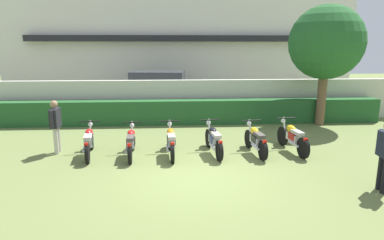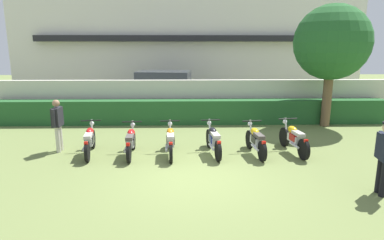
# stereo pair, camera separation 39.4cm
# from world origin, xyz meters

# --- Properties ---
(ground) EXTENTS (60.00, 60.00, 0.00)m
(ground) POSITION_xyz_m (0.00, 0.00, 0.00)
(ground) COLOR olive
(building) EXTENTS (21.45, 6.50, 6.87)m
(building) POSITION_xyz_m (0.00, 15.85, 3.43)
(building) COLOR silver
(building) RESTS_ON ground
(compound_wall) EXTENTS (20.38, 0.30, 1.75)m
(compound_wall) POSITION_xyz_m (0.00, 6.57, 0.88)
(compound_wall) COLOR beige
(compound_wall) RESTS_ON ground
(hedge_row) EXTENTS (16.30, 0.70, 1.00)m
(hedge_row) POSITION_xyz_m (0.00, 5.87, 0.50)
(hedge_row) COLOR #235628
(hedge_row) RESTS_ON ground
(parked_car) EXTENTS (4.71, 2.57, 1.89)m
(parked_car) POSITION_xyz_m (-1.15, 9.72, 0.94)
(parked_car) COLOR black
(parked_car) RESTS_ON ground
(tree_near_inspector) EXTENTS (2.91, 2.91, 4.77)m
(tree_near_inspector) POSITION_xyz_m (5.50, 5.35, 3.29)
(tree_near_inspector) COLOR brown
(tree_near_inspector) RESTS_ON ground
(motorcycle_in_row_0) EXTENTS (0.60, 1.91, 0.95)m
(motorcycle_in_row_0) POSITION_xyz_m (-3.05, 1.85, 0.44)
(motorcycle_in_row_0) COLOR black
(motorcycle_in_row_0) RESTS_ON ground
(motorcycle_in_row_1) EXTENTS (0.60, 1.84, 0.94)m
(motorcycle_in_row_1) POSITION_xyz_m (-1.81, 1.72, 0.44)
(motorcycle_in_row_1) COLOR black
(motorcycle_in_row_1) RESTS_ON ground
(motorcycle_in_row_2) EXTENTS (0.60, 1.90, 0.95)m
(motorcycle_in_row_2) POSITION_xyz_m (-0.65, 1.74, 0.45)
(motorcycle_in_row_2) COLOR black
(motorcycle_in_row_2) RESTS_ON ground
(motorcycle_in_row_3) EXTENTS (0.60, 1.92, 0.95)m
(motorcycle_in_row_3) POSITION_xyz_m (0.63, 1.82, 0.44)
(motorcycle_in_row_3) COLOR black
(motorcycle_in_row_3) RESTS_ON ground
(motorcycle_in_row_4) EXTENTS (0.60, 1.80, 0.95)m
(motorcycle_in_row_4) POSITION_xyz_m (1.89, 1.73, 0.44)
(motorcycle_in_row_4) COLOR black
(motorcycle_in_row_4) RESTS_ON ground
(motorcycle_in_row_5) EXTENTS (0.60, 1.95, 0.97)m
(motorcycle_in_row_5) POSITION_xyz_m (3.08, 1.88, 0.45)
(motorcycle_in_row_5) COLOR black
(motorcycle_in_row_5) RESTS_ON ground
(inspector_person) EXTENTS (0.22, 0.66, 1.62)m
(inspector_person) POSITION_xyz_m (-4.08, 2.19, 0.95)
(inspector_person) COLOR beige
(inspector_person) RESTS_ON ground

